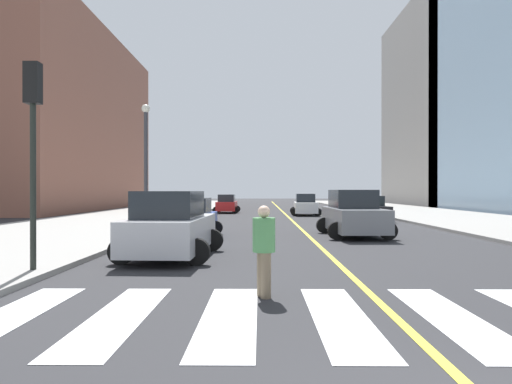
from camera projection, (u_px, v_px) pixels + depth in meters
name	position (u px, v px, depth m)	size (l,w,h in m)	color
sidewalk_kerb_west	(71.00, 228.00, 23.25)	(10.00, 120.00, 0.15)	gray
crosswalk_paint	(395.00, 317.00, 7.14)	(13.50, 4.00, 0.01)	silver
lane_divider_paint	(282.00, 211.00, 43.14)	(0.16, 80.00, 0.01)	yellow
parking_garage_concrete	(467.00, 106.00, 63.65)	(18.00, 24.00, 28.62)	gray
low_rise_brick_west	(41.00, 121.00, 49.03)	(16.00, 32.00, 19.67)	brown
car_gray_nearest	(354.00, 214.00, 19.86)	(3.03, 4.76, 2.10)	slate
car_red_second	(227.00, 204.00, 40.60)	(2.41, 3.83, 1.70)	red
car_white_third	(305.00, 205.00, 36.68)	(2.62, 4.09, 1.80)	silver
car_blue_fourth	(193.00, 219.00, 19.45)	(2.47, 3.92, 1.74)	#2D479E
car_black_fifth	(371.00, 209.00, 29.74)	(2.50, 3.89, 1.71)	black
car_silver_sixth	(171.00, 226.00, 13.52)	(2.98, 4.66, 2.05)	#B7B7BC
traffic_light_far_corner	(33.00, 125.00, 10.64)	(0.36, 0.41, 5.02)	black
pedestrian_crossing	(264.00, 247.00, 8.50)	(0.44, 0.44, 1.78)	brown
street_lamp	(146.00, 154.00, 22.85)	(0.44, 0.44, 6.40)	#38383D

